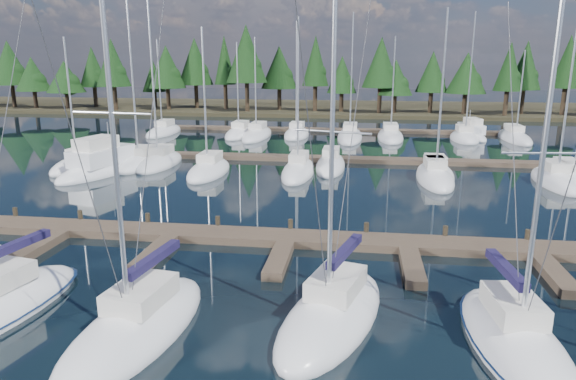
# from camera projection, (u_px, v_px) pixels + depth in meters

# --- Properties ---
(ground) EXTENTS (260.00, 260.00, 0.00)m
(ground) POSITION_uv_depth(u_px,v_px,m) (311.00, 186.00, 38.02)
(ground) COLOR black
(ground) RESTS_ON ground
(far_shore) EXTENTS (220.00, 30.00, 0.60)m
(far_shore) POSITION_uv_depth(u_px,v_px,m) (342.00, 108.00, 95.50)
(far_shore) COLOR #302B1B
(far_shore) RESTS_ON ground
(main_dock) EXTENTS (44.00, 6.13, 0.90)m
(main_dock) POSITION_uv_depth(u_px,v_px,m) (286.00, 242.00, 25.84)
(main_dock) COLOR brown
(main_dock) RESTS_ON ground
(back_docks) EXTENTS (50.00, 21.80, 0.40)m
(back_docks) POSITION_uv_depth(u_px,v_px,m) (328.00, 143.00, 56.75)
(back_docks) COLOR brown
(back_docks) RESTS_ON ground
(front_sailboat_2) EXTENTS (3.99, 8.33, 13.81)m
(front_sailboat_2) POSITION_uv_depth(u_px,v_px,m) (137.00, 327.00, 17.53)
(front_sailboat_2) COLOR silver
(front_sailboat_2) RESTS_ON ground
(front_sailboat_3) EXTENTS (4.93, 8.31, 12.56)m
(front_sailboat_3) POSITION_uv_depth(u_px,v_px,m) (332.00, 314.00, 18.38)
(front_sailboat_3) COLOR silver
(front_sailboat_3) RESTS_ON ground
(front_sailboat_4) EXTENTS (3.55, 7.95, 11.87)m
(front_sailboat_4) POSITION_uv_depth(u_px,v_px,m) (514.00, 340.00, 16.70)
(front_sailboat_4) COLOR silver
(front_sailboat_4) RESTS_ON ground
(back_sailboat_rows) EXTENTS (45.33, 32.34, 17.10)m
(back_sailboat_rows) POSITION_uv_depth(u_px,v_px,m) (324.00, 149.00, 52.23)
(back_sailboat_rows) COLOR silver
(back_sailboat_rows) RESTS_ON ground
(motor_yacht_left) EXTENTS (5.57, 10.50, 5.01)m
(motor_yacht_left) POSITION_uv_depth(u_px,v_px,m) (102.00, 166.00, 42.42)
(motor_yacht_left) COLOR silver
(motor_yacht_left) RESTS_ON ground
(motor_yacht_right) EXTENTS (3.69, 8.15, 3.92)m
(motor_yacht_right) POSITION_uv_depth(u_px,v_px,m) (471.00, 134.00, 61.49)
(motor_yacht_right) COLOR silver
(motor_yacht_right) RESTS_ON ground
(tree_line) EXTENTS (185.31, 11.81, 14.09)m
(tree_line) POSITION_uv_depth(u_px,v_px,m) (332.00, 70.00, 84.51)
(tree_line) COLOR black
(tree_line) RESTS_ON far_shore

